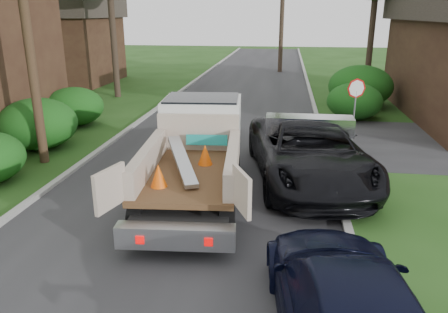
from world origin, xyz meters
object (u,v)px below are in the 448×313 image
object	(u,v)px
house_left_far	(60,39)
navy_suv	(347,306)
black_pickup	(308,151)
utility_pole	(23,1)
stop_sign	(356,97)
flatbed_truck	(198,144)

from	to	relation	value
house_left_far	navy_suv	distance (m)	29.94
black_pickup	navy_suv	world-z (taller)	black_pickup
utility_pole	house_left_far	bearing A→B (deg)	115.23
stop_sign	flatbed_truck	distance (m)	7.51
stop_sign	black_pickup	distance (m)	4.97
stop_sign	black_pickup	world-z (taller)	stop_sign
stop_sign	flatbed_truck	size ratio (longest dim) A/B	0.38
utility_pole	black_pickup	size ratio (longest dim) A/B	1.51
utility_pole	navy_suv	xyz separation A→B (m)	(9.03, -7.48, -4.42)
flatbed_truck	house_left_far	bearing A→B (deg)	121.81
utility_pole	black_pickup	world-z (taller)	utility_pole
flatbed_truck	utility_pole	bearing A→B (deg)	160.40
utility_pole	stop_sign	bearing A→B (deg)	20.62
flatbed_truck	black_pickup	xyz separation A→B (m)	(3.13, 1.03, -0.40)
black_pickup	navy_suv	size ratio (longest dim) A/B	1.28
flatbed_truck	black_pickup	size ratio (longest dim) A/B	1.00
navy_suv	stop_sign	bearing A→B (deg)	-104.85
utility_pole	black_pickup	xyz separation A→B (m)	(8.76, -0.48, -4.26)
flatbed_truck	stop_sign	bearing A→B (deg)	43.02
flatbed_truck	black_pickup	distance (m)	3.32
stop_sign	navy_suv	bearing A→B (deg)	-98.17
utility_pole	black_pickup	distance (m)	9.75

